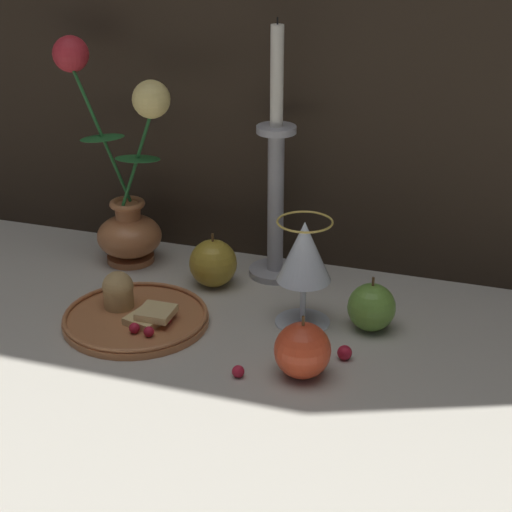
# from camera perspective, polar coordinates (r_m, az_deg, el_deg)

# --- Properties ---
(ground_plane) EXTENTS (2.40, 2.40, 0.00)m
(ground_plane) POSITION_cam_1_polar(r_m,az_deg,el_deg) (1.20, -4.66, -4.06)
(ground_plane) COLOR #B7B2A3
(ground_plane) RESTS_ON ground
(vase) EXTENTS (0.20, 0.10, 0.35)m
(vase) POSITION_cam_1_polar(r_m,az_deg,el_deg) (1.34, -8.77, 4.32)
(vase) COLOR #B77042
(vase) RESTS_ON ground_plane
(plate_with_pastries) EXTENTS (0.20, 0.20, 0.06)m
(plate_with_pastries) POSITION_cam_1_polar(r_m,az_deg,el_deg) (1.19, -8.14, -3.80)
(plate_with_pastries) COLOR #B77042
(plate_with_pastries) RESTS_ON ground_plane
(wine_glass) EXTENTS (0.08, 0.08, 0.15)m
(wine_glass) POSITION_cam_1_polar(r_m,az_deg,el_deg) (1.14, 3.23, 0.01)
(wine_glass) COLOR silver
(wine_glass) RESTS_ON ground_plane
(candlestick) EXTENTS (0.08, 0.08, 0.39)m
(candlestick) POSITION_cam_1_polar(r_m,az_deg,el_deg) (1.27, 1.33, 4.50)
(candlestick) COLOR #A3A3A8
(candlestick) RESTS_ON ground_plane
(apple_beside_vase) EXTENTS (0.07, 0.07, 0.08)m
(apple_beside_vase) POSITION_cam_1_polar(r_m,az_deg,el_deg) (1.17, 7.71, -3.40)
(apple_beside_vase) COLOR #669938
(apple_beside_vase) RESTS_ON ground_plane
(apple_near_glass) EXTENTS (0.07, 0.07, 0.08)m
(apple_near_glass) POSITION_cam_1_polar(r_m,az_deg,el_deg) (1.28, -3.00, -0.46)
(apple_near_glass) COLOR #B2932D
(apple_near_glass) RESTS_ON ground_plane
(apple_at_table_edge) EXTENTS (0.07, 0.07, 0.08)m
(apple_at_table_edge) POSITION_cam_1_polar(r_m,az_deg,el_deg) (1.05, 3.12, -6.30)
(apple_at_table_edge) COLOR #D14223
(apple_at_table_edge) RESTS_ON ground_plane
(berry_near_plate) EXTENTS (0.02, 0.02, 0.02)m
(berry_near_plate) POSITION_cam_1_polar(r_m,az_deg,el_deg) (1.10, 5.93, -6.43)
(berry_near_plate) COLOR #AD192D
(berry_near_plate) RESTS_ON ground_plane
(berry_front_center) EXTENTS (0.02, 0.02, 0.02)m
(berry_front_center) POSITION_cam_1_polar(r_m,az_deg,el_deg) (1.13, 1.80, -5.67)
(berry_front_center) COLOR #AD192D
(berry_front_center) RESTS_ON ground_plane
(berry_by_glass_stem) EXTENTS (0.02, 0.02, 0.02)m
(berry_by_glass_stem) POSITION_cam_1_polar(r_m,az_deg,el_deg) (1.06, -1.20, -7.70)
(berry_by_glass_stem) COLOR #AD192D
(berry_by_glass_stem) RESTS_ON ground_plane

